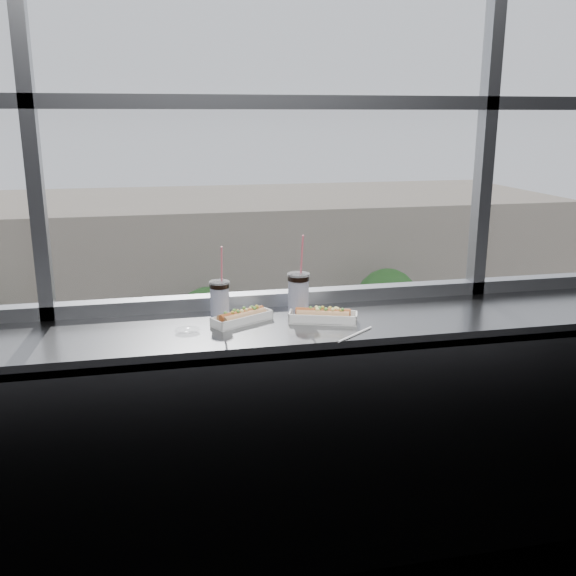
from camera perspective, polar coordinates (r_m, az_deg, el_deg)
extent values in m
plane|color=black|center=(3.17, -1.01, -11.03)|extent=(6.00, 0.00, 6.00)
plane|color=silver|center=(2.89, -1.26, 22.14)|extent=(6.00, 0.00, 6.00)
cube|color=gray|center=(2.72, 0.07, -3.66)|extent=(6.00, 0.55, 0.06)
cube|color=gray|center=(2.71, 1.26, -15.83)|extent=(6.00, 0.04, 1.04)
cube|color=white|center=(2.71, -4.10, -3.05)|extent=(0.28, 0.20, 0.01)
cube|color=white|center=(2.70, -4.11, -2.68)|extent=(0.28, 0.20, 0.04)
cylinder|color=tan|center=(2.70, -4.11, -2.53)|extent=(0.20, 0.14, 0.05)
cylinder|color=#9D491E|center=(2.70, -4.12, -2.28)|extent=(0.20, 0.13, 0.03)
cube|color=white|center=(2.72, 3.12, -2.97)|extent=(0.30, 0.18, 0.01)
cube|color=white|center=(2.71, 3.13, -2.58)|extent=(0.30, 0.18, 0.04)
cylinder|color=tan|center=(2.71, 3.13, -2.41)|extent=(0.22, 0.12, 0.05)
cylinder|color=#9D491E|center=(2.71, 3.14, -2.14)|extent=(0.23, 0.11, 0.03)
cylinder|color=white|center=(2.74, -6.08, -1.20)|extent=(0.08, 0.08, 0.16)
cylinder|color=black|center=(2.72, -6.12, 0.25)|extent=(0.08, 0.08, 0.02)
cylinder|color=silver|center=(2.72, -6.13, 0.52)|extent=(0.09, 0.09, 0.01)
cylinder|color=#E25D70|center=(2.69, -5.92, 1.99)|extent=(0.01, 0.04, 0.17)
cylinder|color=white|center=(2.78, 0.93, -0.68)|extent=(0.09, 0.09, 0.18)
cylinder|color=black|center=(2.76, 0.94, 0.92)|extent=(0.09, 0.09, 0.02)
cylinder|color=silver|center=(2.75, 0.94, 1.22)|extent=(0.10, 0.10, 0.01)
cylinder|color=#E25D70|center=(2.73, 1.24, 2.85)|extent=(0.01, 0.05, 0.19)
cylinder|color=white|center=(2.57, 5.99, -4.12)|extent=(0.19, 0.15, 0.01)
ellipsoid|color=silver|center=(2.61, -8.93, -3.70)|extent=(0.10, 0.07, 0.02)
plane|color=#A29F95|center=(48.07, -11.10, -0.88)|extent=(120.00, 120.00, 0.00)
cube|color=black|center=(26.20, -9.74, -14.74)|extent=(80.00, 10.00, 0.06)
cube|color=#A29F95|center=(33.40, -10.41, -8.00)|extent=(80.00, 6.00, 0.04)
cube|color=gray|center=(41.77, -11.18, 2.37)|extent=(50.00, 14.00, 8.00)
imported|color=white|center=(31.25, 9.27, -7.38)|extent=(3.53, 6.78, 2.16)
imported|color=#5F0020|center=(22.18, -14.06, -17.39)|extent=(3.69, 7.23, 2.31)
imported|color=#59192D|center=(29.36, -6.36, -8.66)|extent=(3.34, 6.99, 2.26)
imported|color=navy|center=(25.89, 20.81, -13.49)|extent=(2.64, 5.80, 1.90)
imported|color=#66605B|center=(34.89, 1.22, -5.06)|extent=(0.62, 0.82, 1.85)
imported|color=#66605B|center=(32.35, -11.79, -7.00)|extent=(0.63, 0.84, 1.89)
imported|color=#66605B|center=(32.26, -3.55, -6.38)|extent=(0.76, 1.02, 2.29)
cylinder|color=#47382B|center=(33.08, -7.04, -6.01)|extent=(0.23, 0.23, 2.27)
sphere|color=#1C5414|center=(32.39, -7.15, -2.56)|extent=(3.03, 3.03, 3.03)
cylinder|color=#47382B|center=(35.08, 8.66, -4.63)|extent=(0.25, 0.25, 2.50)
sphere|color=#1C5414|center=(34.38, 8.81, -1.03)|extent=(3.33, 3.33, 3.33)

